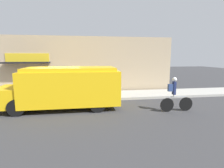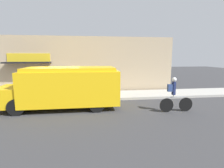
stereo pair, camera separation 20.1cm
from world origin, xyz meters
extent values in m
plane|color=#38383A|center=(0.00, 0.00, 0.00)|extent=(70.00, 70.00, 0.00)
cube|color=#ADAAA3|center=(0.00, 1.20, 0.08)|extent=(28.00, 2.41, 0.16)
cube|color=tan|center=(0.00, 2.66, 2.12)|extent=(16.77, 0.18, 4.24)
cube|color=gold|center=(-2.39, 2.55, 2.63)|extent=(2.91, 0.05, 0.71)
cube|color=black|center=(-2.39, 2.15, 2.35)|extent=(3.06, 0.85, 0.10)
cube|color=yellow|center=(0.86, -1.27, 1.15)|extent=(4.95, 2.11, 1.75)
cube|color=yellow|center=(-2.21, -1.26, 0.76)|extent=(1.18, 1.94, 0.96)
cube|color=yellow|center=(0.86, -1.27, 2.11)|extent=(4.55, 1.94, 0.18)
cube|color=black|center=(-2.76, -1.26, 0.38)|extent=(0.12, 2.07, 0.24)
cube|color=red|center=(-0.50, 0.04, 1.24)|extent=(0.02, 0.44, 0.44)
cylinder|color=black|center=(-1.63, -0.37, 0.40)|extent=(0.80, 0.26, 0.80)
cylinder|color=black|center=(-1.63, -2.16, 0.40)|extent=(0.80, 0.26, 0.80)
cylinder|color=black|center=(2.17, -0.37, 0.40)|extent=(0.80, 0.26, 0.80)
cylinder|color=black|center=(2.17, -2.16, 0.40)|extent=(0.80, 0.26, 0.80)
cylinder|color=black|center=(6.66, -2.65, 0.35)|extent=(0.71, 0.04, 0.71)
cylinder|color=black|center=(5.63, -2.65, 0.35)|extent=(0.71, 0.04, 0.71)
cylinder|color=#999EA3|center=(6.14, -2.65, 0.76)|extent=(0.98, 0.04, 0.04)
cylinder|color=#999EA3|center=(5.96, -2.65, 0.82)|extent=(0.04, 0.04, 0.12)
cube|color=navy|center=(5.96, -2.65, 1.20)|extent=(0.12, 0.20, 0.65)
sphere|color=white|center=(5.96, -2.65, 1.64)|extent=(0.23, 0.23, 0.23)
cube|color=navy|center=(5.77, -2.65, 1.23)|extent=(0.26, 0.14, 0.36)
cylinder|color=slate|center=(-0.62, 1.25, 0.53)|extent=(0.49, 0.49, 0.73)
cylinder|color=black|center=(-0.62, 1.25, 0.91)|extent=(0.50, 0.50, 0.04)
camera|label=1|loc=(1.58, -10.63, 2.76)|focal=28.00mm
camera|label=2|loc=(1.78, -10.66, 2.76)|focal=28.00mm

